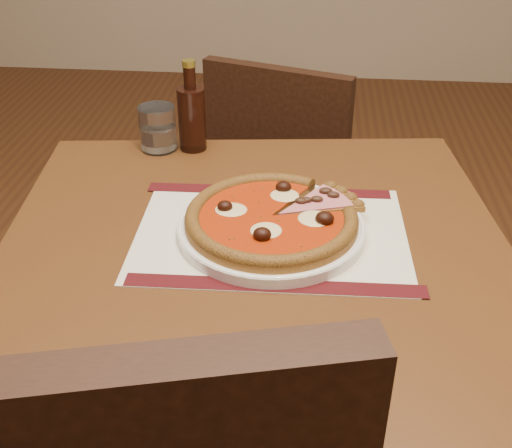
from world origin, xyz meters
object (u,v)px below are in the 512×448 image
(table, at_px, (255,298))
(chair_far, at_px, (288,180))
(pizza, at_px, (271,218))
(water_glass, at_px, (158,128))
(plate, at_px, (271,228))
(bottle, at_px, (192,115))

(table, distance_m, chair_far, 0.78)
(pizza, xyz_separation_m, water_glass, (-0.25, 0.30, 0.01))
(table, height_order, chair_far, chair_far)
(water_glass, bearing_deg, chair_far, 59.94)
(plate, height_order, bottle, bottle)
(pizza, bearing_deg, bottle, 120.81)
(pizza, height_order, water_glass, water_glass)
(pizza, bearing_deg, plate, -129.77)
(bottle, bearing_deg, water_glass, -173.59)
(table, height_order, bottle, bottle)
(chair_far, bearing_deg, water_glass, 78.92)
(chair_far, distance_m, bottle, 0.58)
(table, xyz_separation_m, pizza, (0.02, 0.04, 0.13))
(water_glass, bearing_deg, table, -55.95)
(plate, bearing_deg, water_glass, 130.15)
(chair_far, relative_size, plate, 2.73)
(chair_far, xyz_separation_m, pizza, (0.00, -0.72, 0.32))
(plate, bearing_deg, chair_far, 90.31)
(pizza, height_order, bottle, bottle)
(chair_far, bearing_deg, bottle, 85.96)
(chair_far, relative_size, water_glass, 9.17)
(plate, relative_size, pizza, 1.09)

